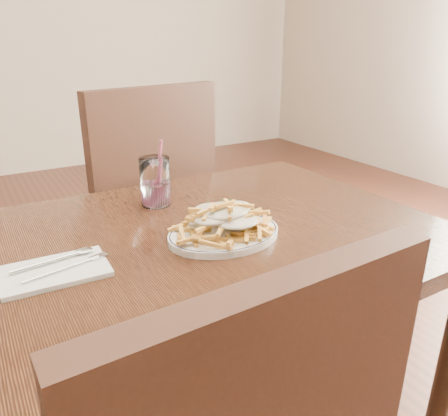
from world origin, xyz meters
TOP-DOWN VIEW (x-y plane):
  - table at (0.00, 0.00)m, footprint 1.20×0.80m
  - chair_far at (0.13, 0.62)m, footprint 0.56×0.56m
  - fries_plate at (0.08, -0.05)m, footprint 0.30×0.27m
  - loaded_fries at (0.08, -0.05)m, footprint 0.23×0.18m
  - napkin at (-0.27, -0.03)m, footprint 0.20×0.13m
  - cutlery at (-0.27, -0.02)m, footprint 0.19×0.09m
  - water_glass at (0.04, 0.22)m, footprint 0.08×0.08m

SIDE VIEW (x-z plane):
  - chair_far at x=0.13m, z-range 0.07..1.09m
  - table at x=0.00m, z-range 0.30..1.05m
  - napkin at x=-0.27m, z-range 0.75..0.76m
  - fries_plate at x=0.08m, z-range 0.75..0.77m
  - cutlery at x=-0.27m, z-range 0.76..0.77m
  - loaded_fries at x=0.08m, z-range 0.77..0.83m
  - water_glass at x=0.04m, z-range 0.72..0.89m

